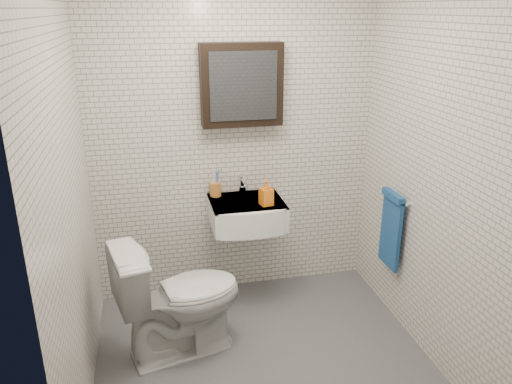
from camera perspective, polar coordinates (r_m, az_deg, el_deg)
The scene contains 9 objects.
ground at distance 3.55m, azimuth 0.82°, elevation -18.49°, with size 2.20×2.00×0.01m, color #52555B.
room_shell at distance 2.87m, azimuth 0.97°, elevation 4.91°, with size 2.22×2.02×2.51m.
washbasin at distance 3.79m, azimuth -0.95°, elevation -2.55°, with size 0.55×0.50×0.20m.
faucet at distance 3.91m, azimuth -1.55°, elevation 0.73°, with size 0.06×0.20×0.15m.
mirror_cabinet at distance 3.72m, azimuth -1.65°, elevation 12.14°, with size 0.60×0.15×0.60m.
towel_rail at distance 3.79m, azimuth 15.20°, elevation -3.83°, with size 0.09×0.30×0.58m.
toothbrush_cup at distance 3.88m, azimuth -4.66°, elevation 0.39°, with size 0.11×0.11×0.24m.
soap_bottle at distance 3.68m, azimuth 1.18°, elevation -0.08°, with size 0.09×0.09×0.19m, color #F14F19.
toilet at distance 3.43m, azimuth -8.71°, elevation -11.79°, with size 0.47×0.82×0.84m, color silver.
Camera 1 is at (-0.65, -2.69, 2.23)m, focal length 35.00 mm.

